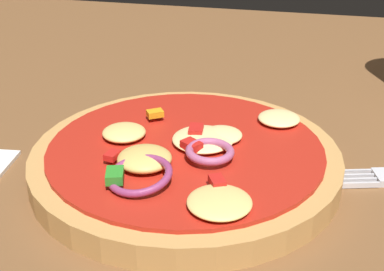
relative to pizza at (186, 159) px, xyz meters
name	(u,v)px	position (x,y,z in m)	size (l,w,h in m)	color
dining_table	(122,169)	(-0.06, 0.02, -0.03)	(1.44, 0.95, 0.04)	brown
pizza	(186,159)	(0.00, 0.00, 0.00)	(0.22, 0.22, 0.03)	tan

